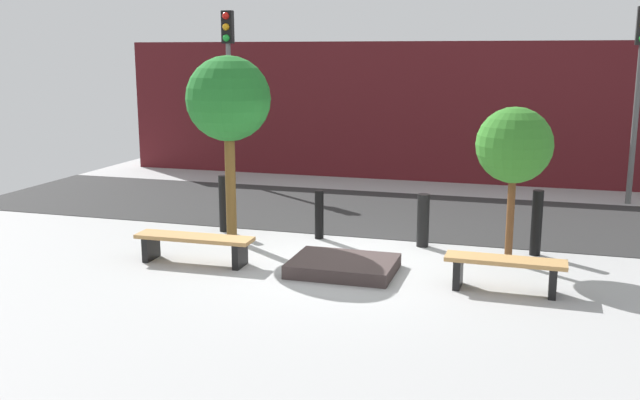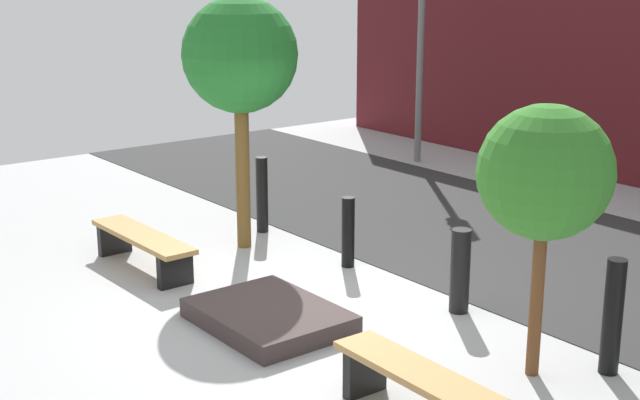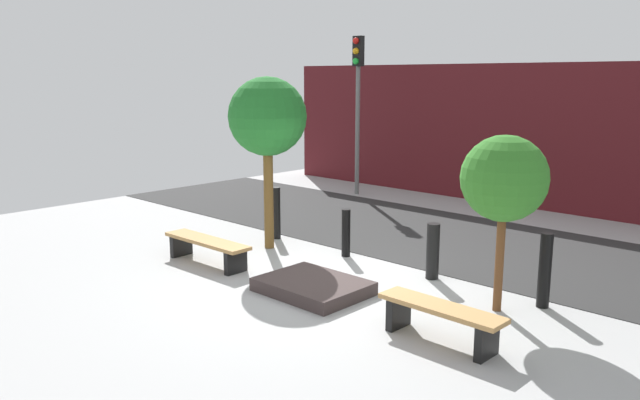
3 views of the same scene
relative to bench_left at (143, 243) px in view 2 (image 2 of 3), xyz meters
name	(u,v)px [view 2 (image 2 of 3)]	position (x,y,z in m)	size (l,w,h in m)	color
ground_plane	(302,316)	(2.33, 0.62, -0.32)	(18.00, 18.00, 0.00)	#A2A2A2
road_strip	(534,247)	(2.33, 4.33, -0.31)	(18.00, 4.20, 0.01)	#2A2A2A
bench_left	(143,243)	(0.00, 0.00, 0.00)	(1.87, 0.45, 0.44)	black
bench_right	(416,385)	(4.66, 0.00, 0.01)	(1.62, 0.43, 0.47)	black
planter_bed	(269,316)	(2.33, 0.20, -0.22)	(1.53, 1.17, 0.20)	#3F3332
tree_behind_left_bench	(240,57)	(0.00, 1.43, 2.10)	(1.43, 1.43, 3.17)	brown
tree_behind_right_bench	(545,174)	(4.66, 1.43, 1.51)	(1.15, 1.15, 2.42)	brown
bollard_far_left	(262,195)	(-0.40, 1.98, 0.20)	(0.16, 0.16, 1.03)	black
bollard_left	(348,232)	(1.42, 1.98, 0.11)	(0.16, 0.16, 0.86)	black
bollard_center	(460,271)	(3.24, 1.98, 0.13)	(0.20, 0.20, 0.90)	black
bollard_right	(613,317)	(5.06, 1.98, 0.21)	(0.17, 0.17, 1.06)	black
traffic_light_west	(421,2)	(-2.32, 6.72, 2.55)	(0.28, 0.27, 4.20)	slate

